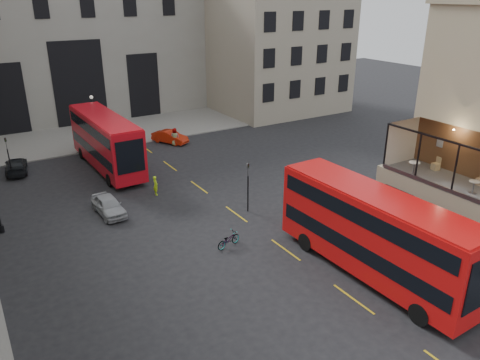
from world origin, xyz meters
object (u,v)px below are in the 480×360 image
cafe_table_far (414,166)px  bicycle (228,240)px  traffic_light_near (248,181)px  cafe_table_mid (474,185)px  bus_near (374,230)px  cyclist (156,185)px  car_b (170,137)px  car_c (16,166)px  cafe_chair_d (436,166)px  pedestrian_d (175,137)px  traffic_light_far (8,153)px  cafe_chair_c (480,181)px  car_a (108,205)px  bus_far (106,139)px  pedestrian_c (112,124)px  pedestrian_b (107,145)px  street_lamp_b (94,123)px

cafe_table_far → bicycle: bearing=152.6°
traffic_light_near → cafe_table_mid: size_ratio=5.27×
bus_near → cyclist: size_ratio=7.99×
car_b → car_c: bearing=154.2°
traffic_light_near → bicycle: 5.69m
car_c → car_b: bearing=-168.3°
bus_near → car_c: (-14.93, 28.44, -2.19)m
cafe_table_mid → cafe_chair_d: bearing=68.7°
bicycle → cafe_chair_d: 14.04m
pedestrian_d → bicycle: bearing=114.6°
traffic_light_far → cafe_table_mid: 35.63m
car_b → cafe_chair_c: (6.45, -30.83, 4.16)m
traffic_light_far → cyclist: traffic_light_far is taller
cafe_table_far → cafe_table_mid: bearing=-81.0°
car_a → pedestrian_d: pedestrian_d is taller
bus_far → pedestrian_c: bus_far is taller
car_c → cafe_table_far: (19.81, -26.79, 4.51)m
cyclist → traffic_light_near: bearing=-140.6°
cafe_table_far → pedestrian_b: bearing=111.8°
street_lamp_b → cafe_table_far: (11.38, -31.03, 2.76)m
pedestrian_c → cafe_chair_c: cafe_chair_c is taller
street_lamp_b → car_a: street_lamp_b is taller
bus_far → cyclist: bus_far is taller
pedestrian_d → bus_far: bearing=61.0°
traffic_light_near → street_lamp_b: street_lamp_b is taller
pedestrian_d → cafe_chair_c: bearing=142.2°
car_a → car_c: bearing=106.5°
bicycle → cafe_chair_c: 15.52m
car_c → cafe_table_far: bearing=134.8°
traffic_light_far → street_lamp_b: bearing=33.7°
bus_far → cafe_chair_d: cafe_chair_d is taller
bus_near → pedestrian_c: (-3.36, 37.18, -1.99)m
bicycle → pedestrian_b: 22.65m
bus_near → car_b: bearing=89.1°
traffic_light_near → cafe_chair_c: bearing=-55.3°
bus_far → car_b: size_ratio=3.06×
cyclist → pedestrian_d: size_ratio=0.84×
car_b → cafe_chair_d: size_ratio=4.86×
pedestrian_b → street_lamp_b: bearing=66.1°
traffic_light_near → cyclist: size_ratio=2.39×
car_c → cafe_table_far: 33.62m
cafe_chair_c → car_c: bearing=126.1°
car_c → bicycle: bearing=122.3°
cyclist → car_c: bearing=41.7°
traffic_light_far → street_lamp_b: street_lamp_b is taller
bus_near → pedestrian_b: 30.31m
car_b → cyclist: bearing=-147.6°
pedestrian_b → pedestrian_d: (6.81, -1.38, 0.08)m
car_c → pedestrian_b: size_ratio=2.58×
cyclist → pedestrian_c: (2.78, 20.04, 0.05)m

